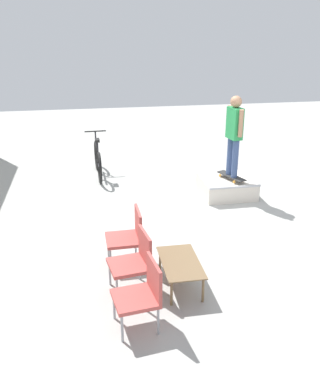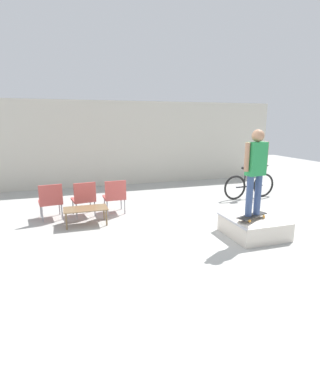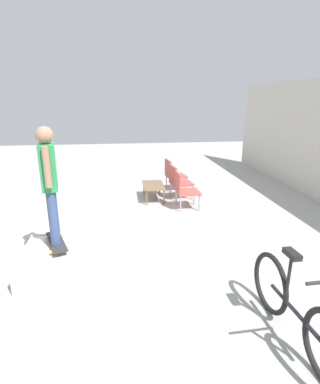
# 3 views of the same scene
# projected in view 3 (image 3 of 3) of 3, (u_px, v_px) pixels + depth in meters

# --- Properties ---
(ground_plane) EXTENTS (24.00, 24.00, 0.00)m
(ground_plane) POSITION_uv_depth(u_px,v_px,m) (111.00, 229.00, 6.00)
(ground_plane) COLOR #A8A8A3
(skate_ramp_box) EXTENTS (1.09, 1.09, 0.39)m
(skate_ramp_box) POSITION_uv_depth(u_px,v_px,m) (61.00, 261.00, 4.45)
(skate_ramp_box) COLOR silver
(skate_ramp_box) RESTS_ON ground_plane
(skateboard_on_ramp) EXTENTS (0.78, 0.45, 0.07)m
(skateboard_on_ramp) POSITION_uv_depth(u_px,v_px,m) (56.00, 242.00, 4.46)
(skateboard_on_ramp) COLOR #2D2D2D
(skateboard_on_ramp) RESTS_ON skate_ramp_box
(person_skater) EXTENTS (0.56, 0.26, 1.68)m
(person_skater) POSITION_uv_depth(u_px,v_px,m) (49.00, 177.00, 4.16)
(person_skater) COLOR #384C7A
(person_skater) RESTS_ON skateboard_on_ramp
(coffee_table) EXTENTS (0.96, 0.53, 0.39)m
(coffee_table) POSITION_uv_depth(u_px,v_px,m) (153.00, 186.00, 7.66)
(coffee_table) COLOR brown
(coffee_table) RESTS_ON ground_plane
(patio_chair_left) EXTENTS (0.59, 0.59, 0.87)m
(patio_chair_left) POSITION_uv_depth(u_px,v_px,m) (173.00, 173.00, 8.42)
(patio_chair_left) COLOR #99999E
(patio_chair_left) RESTS_ON ground_plane
(patio_chair_center) EXTENTS (0.59, 0.59, 0.87)m
(patio_chair_center) POSITION_uv_depth(u_px,v_px,m) (178.00, 180.00, 7.69)
(patio_chair_center) COLOR #99999E
(patio_chair_center) RESTS_ON ground_plane
(patio_chair_right) EXTENTS (0.53, 0.53, 0.87)m
(patio_chair_right) POSITION_uv_depth(u_px,v_px,m) (184.00, 189.00, 6.97)
(patio_chair_right) COLOR #99999E
(patio_chair_right) RESTS_ON ground_plane
(bicycle) EXTENTS (1.77, 0.52, 1.03)m
(bicycle) POSITION_uv_depth(u_px,v_px,m) (296.00, 310.00, 3.11)
(bicycle) COLOR black
(bicycle) RESTS_ON ground_plane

